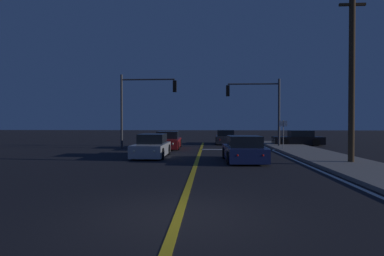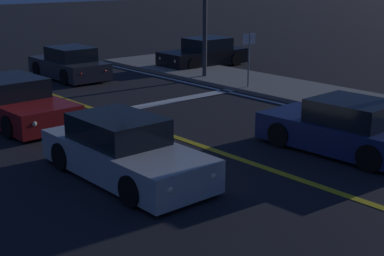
% 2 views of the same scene
% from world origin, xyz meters
% --- Properties ---
extents(lane_line_center, '(0.20, 31.53, 0.01)m').
position_xyz_m(lane_line_center, '(0.00, 9.27, 0.01)').
color(lane_line_center, gold).
rests_on(lane_line_center, ground).
extents(stop_bar, '(5.51, 0.50, 0.01)m').
position_xyz_m(stop_bar, '(2.76, 17.05, 0.01)').
color(stop_bar, white).
rests_on(stop_bar, ground).
extents(car_lead_oncoming_charcoal, '(1.94, 4.22, 1.34)m').
position_xyz_m(car_lead_oncoming_charcoal, '(2.16, 23.30, 0.58)').
color(car_lead_oncoming_charcoal, '#2D2D33').
rests_on(car_lead_oncoming_charcoal, ground).
extents(car_side_waiting_red, '(2.12, 4.70, 1.34)m').
position_xyz_m(car_side_waiting_red, '(-2.63, 17.90, 0.58)').
color(car_side_waiting_red, maroon).
rests_on(car_side_waiting_red, ground).
extents(car_distant_tail_navy, '(2.11, 4.22, 1.34)m').
position_xyz_m(car_distant_tail_navy, '(2.44, 9.81, 0.58)').
color(car_distant_tail_navy, navy).
rests_on(car_distant_tail_navy, ground).
extents(car_mid_block_black, '(4.38, 1.98, 1.34)m').
position_xyz_m(car_mid_block_black, '(8.58, 21.89, 0.58)').
color(car_mid_block_black, black).
rests_on(car_mid_block_black, ground).
extents(car_following_oncoming_silver, '(1.84, 4.48, 1.34)m').
position_xyz_m(car_following_oncoming_silver, '(-2.77, 11.88, 0.58)').
color(car_following_oncoming_silver, '#B2B5BA').
rests_on(car_following_oncoming_silver, ground).
extents(street_sign_corner, '(0.56, 0.11, 2.21)m').
position_xyz_m(street_sign_corner, '(6.01, 16.55, 1.50)').
color(street_sign_corner, slate).
rests_on(street_sign_corner, ground).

